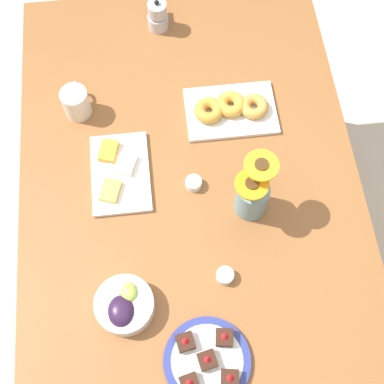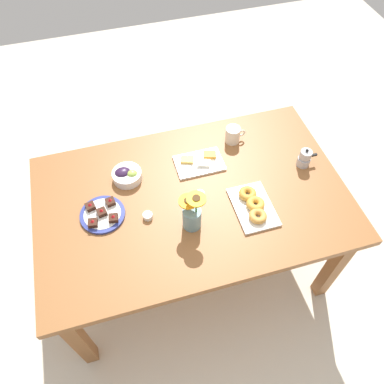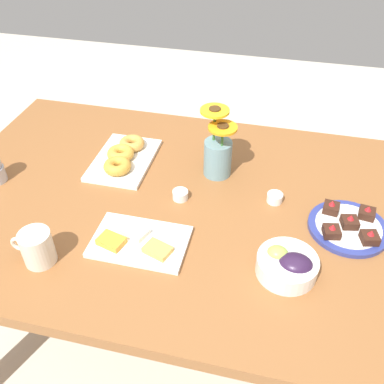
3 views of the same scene
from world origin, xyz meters
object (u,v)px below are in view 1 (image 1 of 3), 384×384
Objects in this scene: grape_bowl at (124,306)px; jam_cup_berry at (225,276)px; flower_vase at (252,195)px; croissant_platter at (231,109)px; moka_pot at (158,16)px; jam_cup_honey at (194,183)px; dining_table at (192,209)px; coffee_mug at (76,102)px; dessert_plate at (207,361)px; cheese_platter at (119,172)px.

grape_bowl is 3.24× the size of jam_cup_berry.
jam_cup_berry is at bearing 153.37° from flower_vase.
jam_cup_berry is (-0.52, 0.09, -0.00)m from croissant_platter.
croissant_platter is (0.58, -0.36, -0.01)m from grape_bowl.
moka_pot is at bearing 16.46° from flower_vase.
jam_cup_berry is (-0.28, -0.05, 0.00)m from jam_cup_honey.
dining_table is at bearing 151.36° from croissant_platter.
dining_table is at bearing -136.34° from coffee_mug.
dessert_plate is (-0.21, 0.07, -0.00)m from jam_cup_berry.
cheese_platter reaches higher than dining_table.
moka_pot is (0.89, 0.10, 0.03)m from jam_cup_berry.
dining_table is 0.25m from cheese_platter.
coffee_mug is 0.61m from flower_vase.
dessert_plate is at bearing -161.05° from cheese_platter.
coffee_mug reaches higher than jam_cup_honey.
flower_vase is (0.20, -0.10, 0.06)m from jam_cup_berry.
croissant_platter reaches higher than cheese_platter.
jam_cup_honey is (0.34, -0.22, -0.01)m from grape_bowl.
flower_vase reaches higher than dessert_plate.
grape_bowl is at bearing 144.81° from dining_table.
cheese_platter is 0.44m from jam_cup_berry.
flower_vase is (-0.32, -0.01, 0.06)m from croissant_platter.
coffee_mug is at bearing 21.15° from dessert_plate.
moka_pot is at bearing 1.57° from dessert_plate.
coffee_mug is at bearing 51.60° from flower_vase.
grape_bowl is 1.31× the size of moka_pot.
coffee_mug is 2.45× the size of jam_cup_berry.
coffee_mug reaches higher than grape_bowl.
jam_cup_honey is at bearing -33.00° from grape_bowl.
croissant_platter is 0.75m from dessert_plate.
cheese_platter is (0.40, -0.01, -0.02)m from grape_bowl.
dessert_plate is at bearing -128.79° from grape_bowl.
croissant_platter reaches higher than dining_table.
moka_pot reaches higher than dessert_plate.
croissant_platter is at bearing -28.64° from dining_table.
jam_cup_berry is at bearing 170.34° from croissant_platter.
flower_vase is at bearing -22.92° from dessert_plate.
jam_cup_berry is (0.05, -0.27, -0.01)m from grape_bowl.
cheese_platter reaches higher than jam_cup_berry.
coffee_mug is 0.44m from jam_cup_honey.
moka_pot reaches higher than jam_cup_berry.
moka_pot is (0.31, -0.28, -0.00)m from coffee_mug.
cheese_platter is at bearing 68.00° from flower_vase.
moka_pot is at bearing -10.10° from grape_bowl.
dessert_plate is at bearing 177.56° from jam_cup_honey.
flower_vase is at bearing -26.63° from jam_cup_berry.
moka_pot reaches higher than jam_cup_honey.
dessert_plate is 0.45m from flower_vase.
moka_pot is at bearing 27.73° from croissant_platter.
jam_cup_honey is 0.20× the size of flower_vase.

